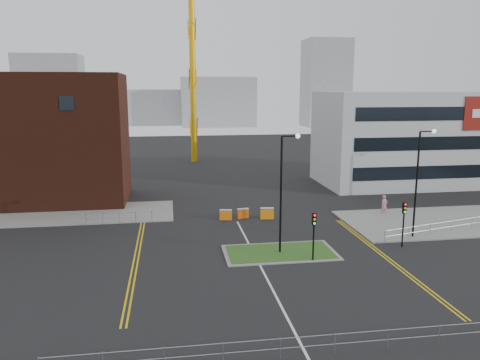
% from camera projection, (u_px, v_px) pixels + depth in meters
% --- Properties ---
extents(ground, '(200.00, 200.00, 0.00)m').
position_uv_depth(ground, '(278.00, 301.00, 27.86)').
color(ground, black).
rests_on(ground, ground).
extents(pavement_left, '(28.00, 8.00, 0.12)m').
position_uv_depth(pavement_left, '(30.00, 216.00, 46.26)').
color(pavement_left, slate).
rests_on(pavement_left, ground).
extents(pavement_right, '(24.00, 10.00, 0.12)m').
position_uv_depth(pavement_right, '(469.00, 220.00, 44.66)').
color(pavement_right, slate).
rests_on(pavement_right, ground).
extents(island_kerb, '(8.60, 4.60, 0.08)m').
position_uv_depth(island_kerb, '(280.00, 253.00, 35.91)').
color(island_kerb, slate).
rests_on(island_kerb, ground).
extents(grass_island, '(8.00, 4.00, 0.12)m').
position_uv_depth(grass_island, '(280.00, 252.00, 35.90)').
color(grass_island, '#24511B').
rests_on(grass_island, ground).
extents(brick_building, '(24.20, 10.07, 14.24)m').
position_uv_depth(brick_building, '(12.00, 141.00, 50.33)').
color(brick_building, '#431B10').
rests_on(brick_building, ground).
extents(office_block, '(25.00, 12.20, 12.00)m').
position_uv_depth(office_block, '(416.00, 138.00, 61.53)').
color(office_block, '#B4B7B9').
rests_on(office_block, ground).
extents(tower_crane, '(52.96, 4.18, 37.74)m').
position_uv_depth(tower_crane, '(227.00, 4.00, 77.08)').
color(tower_crane, '#F3AD0E').
rests_on(tower_crane, ground).
extents(streetlamp_island, '(1.46, 0.36, 9.18)m').
position_uv_depth(streetlamp_island, '(284.00, 184.00, 34.90)').
color(streetlamp_island, black).
rests_on(streetlamp_island, ground).
extents(streetlamp_right_near, '(1.46, 0.36, 9.18)m').
position_uv_depth(streetlamp_right_near, '(420.00, 175.00, 38.60)').
color(streetlamp_right_near, black).
rests_on(streetlamp_right_near, ground).
extents(traffic_light_island, '(0.28, 0.33, 3.65)m').
position_uv_depth(traffic_light_island, '(314.00, 227.00, 33.75)').
color(traffic_light_island, black).
rests_on(traffic_light_island, ground).
extents(traffic_light_right, '(0.28, 0.33, 3.65)m').
position_uv_depth(traffic_light_right, '(404.00, 216.00, 36.86)').
color(traffic_light_right, black).
rests_on(traffic_light_right, ground).
extents(railing_front, '(24.05, 0.05, 1.10)m').
position_uv_depth(railing_front, '(308.00, 342.00, 21.89)').
color(railing_front, gray).
rests_on(railing_front, ground).
extents(railing_left, '(6.05, 0.05, 1.10)m').
position_uv_depth(railing_left, '(119.00, 216.00, 43.56)').
color(railing_left, gray).
rests_on(railing_left, ground).
extents(railing_right, '(19.05, 5.05, 1.10)m').
position_uv_depth(railing_right, '(472.00, 221.00, 41.87)').
color(railing_right, gray).
rests_on(railing_right, ground).
extents(centre_line, '(0.15, 30.00, 0.01)m').
position_uv_depth(centre_line, '(271.00, 287.00, 29.80)').
color(centre_line, silver).
rests_on(centre_line, ground).
extents(yellow_left_a, '(0.12, 24.00, 0.01)m').
position_uv_depth(yellow_left_a, '(136.00, 252.00, 36.24)').
color(yellow_left_a, gold).
rests_on(yellow_left_a, ground).
extents(yellow_left_b, '(0.12, 24.00, 0.01)m').
position_uv_depth(yellow_left_b, '(140.00, 251.00, 36.28)').
color(yellow_left_b, gold).
rests_on(yellow_left_b, ground).
extents(yellow_right_a, '(0.12, 20.00, 0.01)m').
position_uv_depth(yellow_right_a, '(383.00, 257.00, 35.07)').
color(yellow_right_a, gold).
rests_on(yellow_right_a, ground).
extents(yellow_right_b, '(0.12, 20.00, 0.01)m').
position_uv_depth(yellow_right_b, '(387.00, 257.00, 35.12)').
color(yellow_right_b, gold).
rests_on(yellow_right_b, ground).
extents(skyline_a, '(18.00, 12.00, 22.00)m').
position_uv_depth(skyline_a, '(51.00, 93.00, 136.29)').
color(skyline_a, gray).
rests_on(skyline_a, ground).
extents(skyline_b, '(24.00, 12.00, 16.00)m').
position_uv_depth(skyline_b, '(218.00, 102.00, 153.90)').
color(skyline_b, gray).
rests_on(skyline_b, ground).
extents(skyline_c, '(14.00, 12.00, 28.00)m').
position_uv_depth(skyline_c, '(326.00, 83.00, 153.03)').
color(skyline_c, gray).
rests_on(skyline_c, ground).
extents(skyline_d, '(30.00, 12.00, 12.00)m').
position_uv_depth(skyline_d, '(163.00, 107.00, 161.35)').
color(skyline_d, gray).
rests_on(skyline_d, ground).
extents(pedestrian, '(0.84, 0.67, 2.00)m').
position_uv_depth(pedestrian, '(384.00, 205.00, 46.60)').
color(pedestrian, '#C07C90').
rests_on(pedestrian, ground).
extents(barrier_left, '(1.22, 0.57, 0.98)m').
position_uv_depth(barrier_left, '(226.00, 214.00, 44.92)').
color(barrier_left, orange).
rests_on(barrier_left, ground).
extents(barrier_mid, '(1.32, 0.54, 1.08)m').
position_uv_depth(barrier_mid, '(267.00, 213.00, 45.25)').
color(barrier_mid, orange).
rests_on(barrier_mid, ground).
extents(barrier_right, '(1.17, 0.55, 0.95)m').
position_uv_depth(barrier_right, '(243.00, 213.00, 45.50)').
color(barrier_right, '#CD550B').
rests_on(barrier_right, ground).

